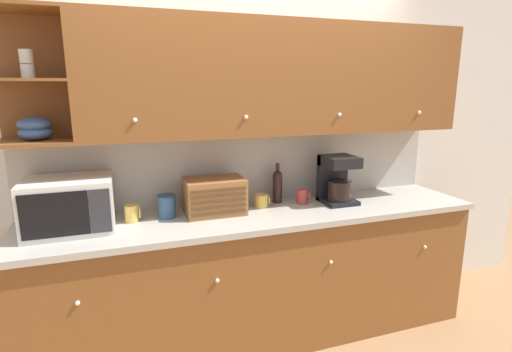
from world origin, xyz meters
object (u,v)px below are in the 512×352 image
storage_canister (167,206)px  wine_bottle (277,185)px  mug (262,201)px  microwave (69,205)px  coffee_maker (337,179)px  bread_box (214,196)px  mug_patterned_third (132,213)px  mug_blue_second (302,196)px

storage_canister → wine_bottle: (0.81, 0.08, 0.06)m
mug → wine_bottle: (0.15, 0.07, 0.09)m
microwave → coffee_maker: 1.79m
microwave → storage_canister: (0.57, 0.05, -0.08)m
coffee_maker → bread_box: bearing=177.9°
storage_canister → coffee_maker: (1.22, -0.05, 0.10)m
microwave → mug_patterned_third: size_ratio=4.56×
coffee_maker → mug: bearing=173.7°
microwave → bread_box: size_ratio=1.26×
mug_patterned_third → mug_blue_second: size_ratio=1.02×
mug_patterned_third → storage_canister: size_ratio=0.72×
mug → wine_bottle: 0.19m
mug_blue_second → mug_patterned_third: bearing=-179.5°
mug_blue_second → coffee_maker: 0.28m
wine_bottle → storage_canister: bearing=-174.2°
microwave → mug_blue_second: size_ratio=4.63×
microwave → storage_canister: microwave is taller
wine_bottle → mug_blue_second: bearing=-27.1°
bread_box → mug_blue_second: (0.66, 0.02, -0.07)m
mug → coffee_maker: size_ratio=0.30×
storage_canister → coffee_maker: size_ratio=0.43×
microwave → mug_blue_second: microwave is taller
bread_box → mug: bearing=4.8°
storage_canister → microwave: bearing=-175.3°
wine_bottle → mug_blue_second: 0.20m
microwave → mug_blue_second: (1.54, 0.05, -0.10)m
storage_canister → mug: 0.66m
coffee_maker → microwave: bearing=179.8°
mug → coffee_maker: bearing=-6.3°
storage_canister → coffee_maker: coffee_maker is taller
mug_patterned_third → storage_canister: storage_canister is taller
microwave → mug_patterned_third: (0.35, 0.03, -0.10)m
microwave → bread_box: 0.88m
storage_canister → coffee_maker: 1.23m
storage_canister → wine_bottle: bearing=5.8°
mug_patterned_third → mug: (0.88, 0.02, -0.01)m
microwave → bread_box: microwave is taller
microwave → wine_bottle: (1.38, 0.13, -0.02)m
coffee_maker → mug_blue_second: bearing=168.3°
mug → mug_blue_second: mug_blue_second is taller
microwave → coffee_maker: size_ratio=1.42×
storage_canister → mug: bearing=0.8°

